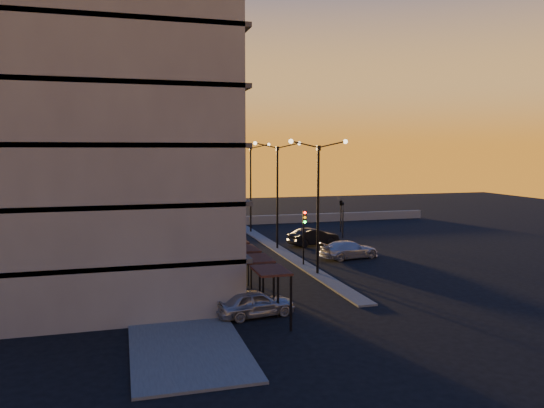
{
  "coord_description": "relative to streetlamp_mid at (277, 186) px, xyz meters",
  "views": [
    {
      "loc": [
        -13.12,
        -34.38,
        8.76
      ],
      "look_at": [
        -1.25,
        7.33,
        4.34
      ],
      "focal_mm": 35.0,
      "sensor_mm": 36.0,
      "label": 1
    }
  ],
  "objects": [
    {
      "name": "sidewalk_west",
      "position": [
        -10.5,
        -6.0,
        -5.53
      ],
      "size": [
        5.0,
        40.0,
        0.12
      ],
      "primitive_type": "cube",
      "color": "#4E4E4B",
      "rests_on": "ground"
    },
    {
      "name": "median",
      "position": [
        0.0,
        0.0,
        -5.53
      ],
      "size": [
        1.2,
        36.0,
        0.12
      ],
      "primitive_type": "cube",
      "color": "#4E4E4B",
      "rests_on": "ground"
    },
    {
      "name": "ground",
      "position": [
        0.0,
        -10.0,
        -5.59
      ],
      "size": [
        120.0,
        120.0,
        0.0
      ],
      "primitive_type": "plane",
      "color": "black",
      "rests_on": "ground"
    },
    {
      "name": "building",
      "position": [
        -14.0,
        -9.97,
        6.32
      ],
      "size": [
        14.35,
        17.08,
        25.0
      ],
      "color": "slate",
      "rests_on": "ground"
    },
    {
      "name": "streetlamp_mid",
      "position": [
        0.0,
        0.0,
        0.0
      ],
      "size": [
        4.32,
        0.32,
        9.51
      ],
      "color": "black",
      "rests_on": "ground"
    },
    {
      "name": "signal_east_b",
      "position": [
        9.5,
        8.0,
        -2.49
      ],
      "size": [
        0.42,
        1.99,
        3.6
      ],
      "color": "black",
      "rests_on": "ground"
    },
    {
      "name": "car_hatchback",
      "position": [
        -6.5,
        -17.87,
        -4.88
      ],
      "size": [
        4.4,
        2.27,
        1.43
      ],
      "primitive_type": "imported",
      "rotation": [
        0.0,
        0.0,
        1.71
      ],
      "color": "#A3A4AA",
      "rests_on": "ground"
    },
    {
      "name": "signal_east_a",
      "position": [
        8.0,
        4.0,
        -3.66
      ],
      "size": [
        0.13,
        0.16,
        3.6
      ],
      "color": "black",
      "rests_on": "ground"
    },
    {
      "name": "streetlamp_far",
      "position": [
        0.0,
        10.0,
        0.0
      ],
      "size": [
        4.32,
        0.32,
        9.51
      ],
      "color": "black",
      "rests_on": "ground"
    },
    {
      "name": "parapet",
      "position": [
        2.0,
        16.0,
        -5.09
      ],
      "size": [
        44.0,
        0.5,
        1.0
      ],
      "primitive_type": "cube",
      "color": "gray",
      "rests_on": "ground"
    },
    {
      "name": "traffic_light_main",
      "position": [
        0.0,
        -7.13,
        -2.7
      ],
      "size": [
        0.28,
        0.44,
        4.25
      ],
      "color": "black",
      "rests_on": "ground"
    },
    {
      "name": "car_sedan",
      "position": [
        3.76,
        0.95,
        -4.81
      ],
      "size": [
        5.02,
        2.65,
        1.57
      ],
      "primitive_type": "imported",
      "rotation": [
        0.0,
        0.0,
        1.79
      ],
      "color": "black",
      "rests_on": "ground"
    },
    {
      "name": "streetlamp_near",
      "position": [
        0.0,
        -10.0,
        0.0
      ],
      "size": [
        4.32,
        0.32,
        9.51
      ],
      "color": "black",
      "rests_on": "ground"
    },
    {
      "name": "car_wagon",
      "position": [
        4.5,
        -5.34,
        -4.87
      ],
      "size": [
        5.24,
        2.87,
        1.44
      ],
      "primitive_type": "imported",
      "rotation": [
        0.0,
        0.0,
        1.75
      ],
      "color": "#B7B9C0",
      "rests_on": "ground"
    }
  ]
}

